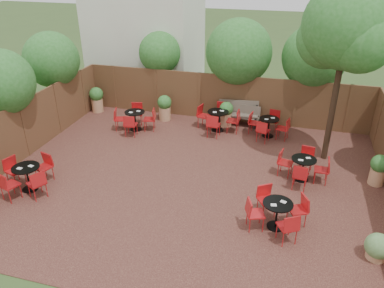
# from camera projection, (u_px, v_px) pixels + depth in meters

# --- Properties ---
(ground) EXTENTS (80.00, 80.00, 0.00)m
(ground) POSITION_uv_depth(u_px,v_px,m) (191.00, 179.00, 12.09)
(ground) COLOR #354F23
(ground) RESTS_ON ground
(courtyard_paving) EXTENTS (12.00, 10.00, 0.02)m
(courtyard_paving) POSITION_uv_depth(u_px,v_px,m) (191.00, 179.00, 12.08)
(courtyard_paving) COLOR #3C1B18
(courtyard_paving) RESTS_ON ground
(fence_back) EXTENTS (12.00, 0.08, 2.00)m
(fence_back) POSITION_uv_depth(u_px,v_px,m) (222.00, 98.00, 15.93)
(fence_back) COLOR #50361D
(fence_back) RESTS_ON ground
(fence_left) EXTENTS (0.08, 10.00, 2.00)m
(fence_left) POSITION_uv_depth(u_px,v_px,m) (24.00, 130.00, 13.05)
(fence_left) COLOR #50361D
(fence_left) RESTS_ON ground
(neighbour_building) EXTENTS (5.00, 4.00, 8.00)m
(neighbour_building) POSITION_uv_depth(u_px,v_px,m) (145.00, 10.00, 18.20)
(neighbour_building) COLOR silver
(neighbour_building) RESTS_ON ground
(overhang_foliage) EXTENTS (15.45, 10.64, 2.73)m
(overhang_foliage) POSITION_uv_depth(u_px,v_px,m) (189.00, 67.00, 13.89)
(overhang_foliage) COLOR #276721
(overhang_foliage) RESTS_ON ground
(courtyard_tree) EXTENTS (2.84, 2.74, 5.89)m
(courtyard_tree) POSITION_uv_depth(u_px,v_px,m) (346.00, 31.00, 11.31)
(courtyard_tree) COLOR black
(courtyard_tree) RESTS_ON courtyard_paving
(park_bench_left) EXTENTS (1.69, 0.71, 1.01)m
(park_bench_left) POSITION_uv_depth(u_px,v_px,m) (238.00, 113.00, 15.64)
(park_bench_left) COLOR brown
(park_bench_left) RESTS_ON courtyard_paving
(park_bench_right) EXTENTS (1.42, 0.60, 0.85)m
(park_bench_right) POSITION_uv_depth(u_px,v_px,m) (243.00, 115.00, 15.61)
(park_bench_right) COLOR brown
(park_bench_right) RESTS_ON courtyard_paving
(bistro_tables) EXTENTS (9.60, 7.39, 0.96)m
(bistro_tables) POSITION_uv_depth(u_px,v_px,m) (200.00, 146.00, 13.07)
(bistro_tables) COLOR black
(bistro_tables) RESTS_ON courtyard_paving
(planters) EXTENTS (11.83, 3.72, 1.13)m
(planters) POSITION_uv_depth(u_px,v_px,m) (190.00, 115.00, 15.24)
(planters) COLOR tan
(planters) RESTS_ON courtyard_paving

